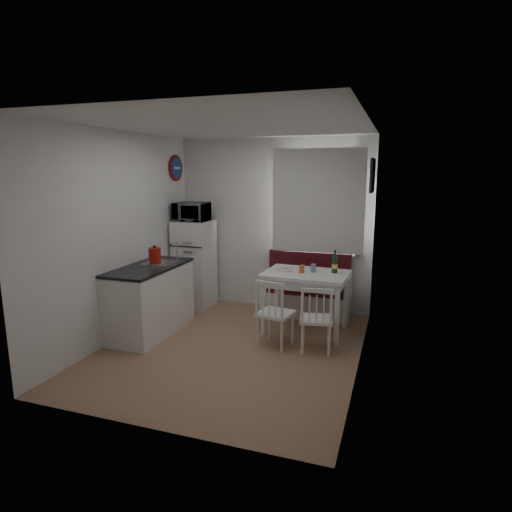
{
  "coord_description": "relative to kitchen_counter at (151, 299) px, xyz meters",
  "views": [
    {
      "loc": [
        1.83,
        -4.51,
        2.11
      ],
      "look_at": [
        0.14,
        0.5,
        1.05
      ],
      "focal_mm": 30.0,
      "sensor_mm": 36.0,
      "label": 1
    }
  ],
  "objects": [
    {
      "name": "floor",
      "position": [
        1.2,
        -0.16,
        -0.46
      ],
      "size": [
        3.0,
        3.5,
        0.02
      ],
      "primitive_type": "cube",
      "color": "#9C6F53",
      "rests_on": "ground"
    },
    {
      "name": "ceiling",
      "position": [
        1.2,
        -0.16,
        2.14
      ],
      "size": [
        3.0,
        3.5,
        0.02
      ],
      "primitive_type": "cube",
      "color": "white",
      "rests_on": "wall_back"
    },
    {
      "name": "wall_back",
      "position": [
        1.2,
        1.59,
        0.84
      ],
      "size": [
        3.0,
        0.02,
        2.6
      ],
      "primitive_type": "cube",
      "color": "white",
      "rests_on": "floor"
    },
    {
      "name": "wall_front",
      "position": [
        1.2,
        -1.91,
        0.84
      ],
      "size": [
        3.0,
        0.02,
        2.6
      ],
      "primitive_type": "cube",
      "color": "white",
      "rests_on": "floor"
    },
    {
      "name": "wall_left",
      "position": [
        -0.3,
        -0.16,
        0.84
      ],
      "size": [
        0.02,
        3.5,
        2.6
      ],
      "primitive_type": "cube",
      "color": "white",
      "rests_on": "floor"
    },
    {
      "name": "wall_right",
      "position": [
        2.7,
        -0.16,
        0.84
      ],
      "size": [
        0.02,
        3.5,
        2.6
      ],
      "primitive_type": "cube",
      "color": "white",
      "rests_on": "floor"
    },
    {
      "name": "window",
      "position": [
        1.9,
        1.56,
        1.17
      ],
      "size": [
        1.22,
        0.06,
        1.47
      ],
      "primitive_type": "cube",
      "color": "white",
      "rests_on": "wall_back"
    },
    {
      "name": "curtain",
      "position": [
        1.9,
        1.49,
        1.22
      ],
      "size": [
        1.35,
        0.02,
        1.5
      ],
      "primitive_type": "cube",
      "color": "silver",
      "rests_on": "wall_back"
    },
    {
      "name": "kitchen_counter",
      "position": [
        0.0,
        0.0,
        0.0
      ],
      "size": [
        0.62,
        1.32,
        1.16
      ],
      "color": "white",
      "rests_on": "floor"
    },
    {
      "name": "wall_sign",
      "position": [
        -0.27,
        1.29,
        1.69
      ],
      "size": [
        0.03,
        0.4,
        0.4
      ],
      "primitive_type": "cylinder",
      "rotation": [
        0.0,
        1.57,
        0.0
      ],
      "color": "navy",
      "rests_on": "wall_left"
    },
    {
      "name": "picture_frame",
      "position": [
        2.67,
        0.94,
        1.59
      ],
      "size": [
        0.04,
        0.52,
        0.42
      ],
      "primitive_type": "cube",
      "color": "black",
      "rests_on": "wall_right"
    },
    {
      "name": "bench",
      "position": [
        1.8,
        1.35,
        -0.15
      ],
      "size": [
        1.29,
        0.5,
        0.92
      ],
      "color": "white",
      "rests_on": "floor"
    },
    {
      "name": "dining_table",
      "position": [
        1.92,
        0.68,
        0.26
      ],
      "size": [
        1.11,
        0.8,
        0.81
      ],
      "rotation": [
        0.0,
        0.0,
        -0.05
      ],
      "color": "white",
      "rests_on": "floor"
    },
    {
      "name": "chair_left",
      "position": [
        1.67,
        0.02,
        0.06
      ],
      "size": [
        0.46,
        0.45,
        0.45
      ],
      "rotation": [
        0.0,
        0.0,
        -0.19
      ],
      "color": "white",
      "rests_on": "floor"
    },
    {
      "name": "chair_right",
      "position": [
        2.17,
        0.03,
        0.04
      ],
      "size": [
        0.44,
        0.42,
        0.43
      ],
      "rotation": [
        0.0,
        0.0,
        0.18
      ],
      "color": "white",
      "rests_on": "floor"
    },
    {
      "name": "fridge",
      "position": [
        0.02,
        1.24,
        0.22
      ],
      "size": [
        0.54,
        0.54,
        1.35
      ],
      "primitive_type": "cube",
      "color": "white",
      "rests_on": "floor"
    },
    {
      "name": "microwave",
      "position": [
        0.02,
        1.19,
        1.04
      ],
      "size": [
        0.51,
        0.34,
        0.28
      ],
      "primitive_type": "imported",
      "color": "white",
      "rests_on": "fridge"
    },
    {
      "name": "kettle",
      "position": [
        0.05,
        0.07,
        0.57
      ],
      "size": [
        0.19,
        0.19,
        0.25
      ],
      "primitive_type": "cylinder",
      "color": "#AE160D",
      "rests_on": "kitchen_counter"
    },
    {
      "name": "wine_bottle",
      "position": [
        2.27,
        0.78,
        0.5
      ],
      "size": [
        0.08,
        0.08,
        0.3
      ],
      "primitive_type": null,
      "color": "#133C1F",
      "rests_on": "dining_table"
    },
    {
      "name": "drinking_glass_orange",
      "position": [
        1.87,
        0.63,
        0.41
      ],
      "size": [
        0.06,
        0.06,
        0.11
      ],
      "primitive_type": "cylinder",
      "color": "#DA5724",
      "rests_on": "dining_table"
    },
    {
      "name": "drinking_glass_blue",
      "position": [
        2.0,
        0.73,
        0.41
      ],
      "size": [
        0.06,
        0.06,
        0.11
      ],
      "primitive_type": "cylinder",
      "color": "#6F8CBE",
      "rests_on": "dining_table"
    },
    {
      "name": "plate",
      "position": [
        1.62,
        0.7,
        0.36
      ],
      "size": [
        0.22,
        0.22,
        0.02
      ],
      "primitive_type": "cylinder",
      "color": "white",
      "rests_on": "dining_table"
    }
  ]
}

